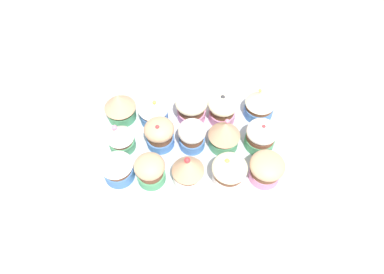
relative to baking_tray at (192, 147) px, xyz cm
name	(u,v)px	position (x,y,z in cm)	size (l,w,h in cm)	color
ground_plane	(192,152)	(0.00, 0.00, -2.10)	(180.00, 180.00, 3.00)	beige
baking_tray	(192,147)	(0.00, 0.00, 0.00)	(41.28, 27.00, 1.20)	silver
cupcake_0	(260,103)	(-14.42, -7.86, 4.19)	(6.23, 6.23, 7.37)	#477AC6
cupcake_1	(223,108)	(-6.49, -6.68, 4.19)	(6.17, 6.17, 7.12)	pink
cupcake_2	(190,106)	(0.23, -7.25, 4.26)	(6.73, 6.73, 6.94)	pink
cupcake_3	(153,110)	(7.92, -6.53, 4.06)	(6.16, 6.16, 7.02)	#477AC6
cupcake_4	(120,106)	(14.93, -7.55, 4.33)	(6.64, 6.64, 7.07)	#4C9E6B
cupcake_5	(261,134)	(-13.68, -0.24, 3.82)	(6.16, 6.16, 6.64)	#4C9E6B
cupcake_6	(224,133)	(-6.38, -0.32, 4.41)	(6.38, 6.38, 7.62)	#4C9E6B
cupcake_7	(191,137)	(0.24, 0.46, 4.25)	(5.53, 5.53, 7.09)	#477AC6
cupcake_8	(160,134)	(6.41, -0.56, 4.07)	(5.97, 5.97, 7.00)	#477AC6
cupcake_9	(120,138)	(14.13, 0.30, 4.05)	(5.47, 5.47, 7.09)	#4C9E6B
cupcake_10	(266,169)	(-13.75, 7.47, 3.78)	(6.62, 6.62, 6.01)	pink
cupcake_11	(229,171)	(-6.76, 7.97, 3.89)	(6.60, 6.60, 6.61)	white
cupcake_12	(188,170)	(0.86, 7.83, 4.51)	(6.11, 6.11, 7.94)	white
cupcake_13	(150,170)	(7.89, 7.54, 4.01)	(5.76, 5.76, 6.57)	#4C9E6B
cupcake_14	(117,166)	(14.09, 6.84, 4.36)	(6.19, 6.19, 7.28)	#477AC6
napkin	(63,125)	(27.92, -6.08, -0.30)	(12.27, 12.78, 0.60)	white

